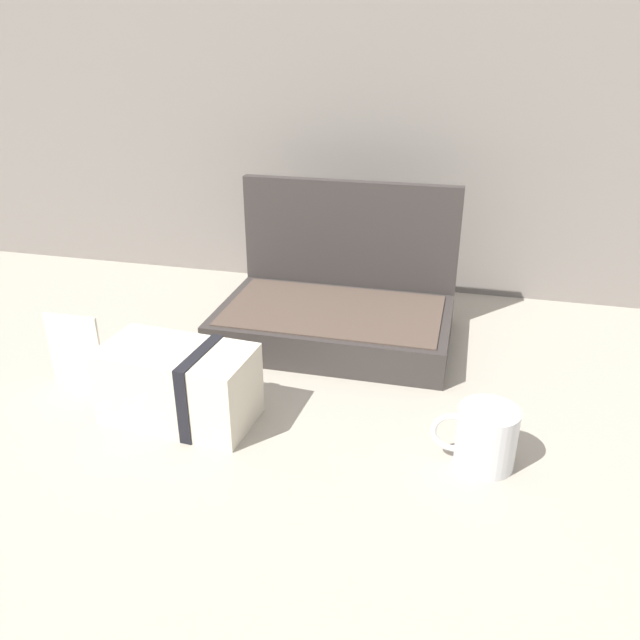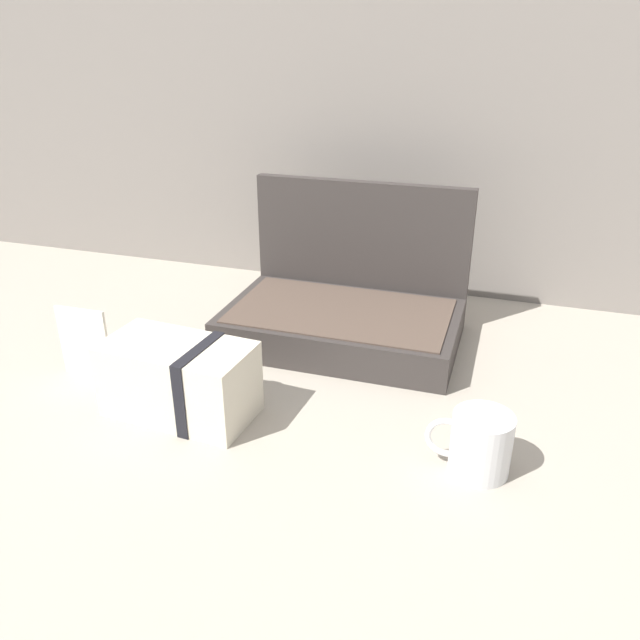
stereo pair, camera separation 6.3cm
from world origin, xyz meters
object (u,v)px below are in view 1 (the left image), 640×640
Objects in this scene: info_card_left at (75,350)px; coffee_mug at (485,437)px; open_suitcase at (338,306)px; cream_toiletry_bag at (181,384)px.

coffee_mug is at bearing -6.48° from info_card_left.
open_suitcase reaches higher than coffee_mug.
info_card_left is at bearing 174.89° from coffee_mug.
info_card_left is at bearing 165.73° from cream_toiletry_bag.
coffee_mug is 0.72m from info_card_left.
info_card_left is (-0.41, -0.31, 0.00)m from open_suitcase.
open_suitcase is 0.51m from info_card_left.
open_suitcase reaches higher than info_card_left.
info_card_left is at bearing -143.30° from open_suitcase.
cream_toiletry_bag is 1.88× the size of info_card_left.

